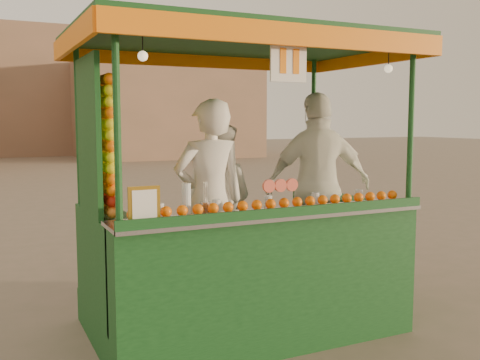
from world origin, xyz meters
name	(u,v)px	position (x,y,z in m)	size (l,w,h in m)	color
ground	(252,333)	(0.00, 0.00, 0.00)	(90.00, 90.00, 0.00)	brown
building_right	(166,110)	(7.00, 24.00, 2.50)	(9.00, 6.00, 5.00)	#906952
juice_cart	(238,238)	(-0.10, 0.09, 0.87)	(2.98, 1.93, 2.71)	#103B16
vendor_left	(210,200)	(-0.33, 0.21, 1.22)	(0.69, 0.47, 1.82)	white
vendor_middle	(218,201)	(0.01, 0.82, 1.12)	(0.97, 0.99, 1.60)	silver
vendor_right	(319,186)	(0.96, 0.38, 1.27)	(1.19, 0.70, 1.91)	white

